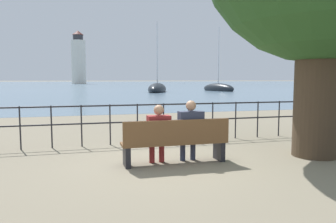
# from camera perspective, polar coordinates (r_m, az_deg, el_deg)

# --- Properties ---
(ground_plane) EXTENTS (1000.00, 1000.00, 0.00)m
(ground_plane) POSITION_cam_1_polar(r_m,az_deg,el_deg) (6.70, 1.17, -8.95)
(ground_plane) COLOR #7A705B
(harbor_water) EXTENTS (600.00, 300.00, 0.01)m
(harbor_water) POSITION_cam_1_polar(r_m,az_deg,el_deg) (165.75, -15.07, 4.81)
(harbor_water) COLOR slate
(harbor_water) RESTS_ON ground_plane
(park_bench) EXTENTS (2.14, 0.45, 0.90)m
(park_bench) POSITION_cam_1_polar(r_m,az_deg,el_deg) (6.54, 1.35, -5.32)
(park_bench) COLOR brown
(park_bench) RESTS_ON ground_plane
(seated_person_left) EXTENTS (0.45, 0.35, 1.19)m
(seated_person_left) POSITION_cam_1_polar(r_m,az_deg,el_deg) (6.49, -1.68, -3.50)
(seated_person_left) COLOR maroon
(seated_person_left) RESTS_ON ground_plane
(seated_person_right) EXTENTS (0.50, 0.35, 1.26)m
(seated_person_right) POSITION_cam_1_polar(r_m,az_deg,el_deg) (6.67, 3.90, -2.94)
(seated_person_right) COLOR #2D3347
(seated_person_right) RESTS_ON ground_plane
(promenade_railing) EXTENTS (14.96, 0.04, 1.05)m
(promenade_railing) POSITION_cam_1_polar(r_m,az_deg,el_deg) (8.67, -3.04, -0.96)
(promenade_railing) COLOR black
(promenade_railing) RESTS_ON ground_plane
(sailboat_1) EXTENTS (5.00, 8.66, 9.95)m
(sailboat_1) POSITION_cam_1_polar(r_m,az_deg,el_deg) (44.91, -1.88, 3.91)
(sailboat_1) COLOR black
(sailboat_1) RESTS_ON ground_plane
(sailboat_2) EXTENTS (3.33, 7.17, 9.78)m
(sailboat_2) POSITION_cam_1_polar(r_m,az_deg,el_deg) (49.28, 8.73, 3.98)
(sailboat_2) COLOR black
(sailboat_2) RESTS_ON ground_plane
(harbor_lighthouse) EXTENTS (5.58, 5.58, 20.84)m
(harbor_lighthouse) POSITION_cam_1_polar(r_m,az_deg,el_deg) (135.74, -15.32, 8.77)
(harbor_lighthouse) COLOR silver
(harbor_lighthouse) RESTS_ON ground_plane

